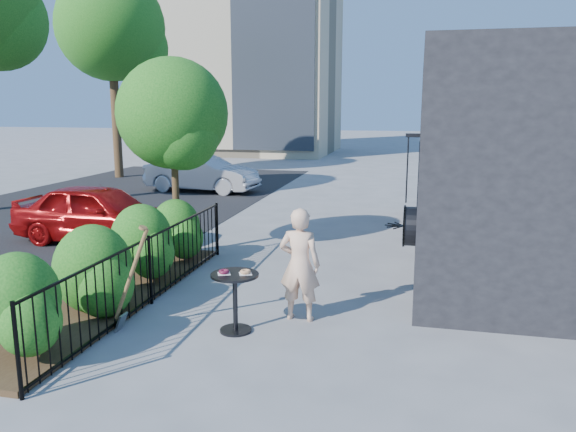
% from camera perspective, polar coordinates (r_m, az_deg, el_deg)
% --- Properties ---
extents(ground, '(120.00, 120.00, 0.00)m').
position_cam_1_polar(ground, '(8.63, -4.60, -9.65)').
color(ground, gray).
rests_on(ground, ground).
extents(shop_building, '(6.22, 9.00, 4.00)m').
position_cam_1_polar(shop_building, '(12.58, 27.02, 5.15)').
color(shop_building, black).
rests_on(shop_building, ground).
extents(fence, '(0.05, 6.05, 1.10)m').
position_cam_1_polar(fence, '(9.00, -13.83, -5.29)').
color(fence, black).
rests_on(fence, ground).
extents(planting_bed, '(1.30, 6.00, 0.08)m').
position_cam_1_polar(planting_bed, '(9.49, -17.50, -7.93)').
color(planting_bed, '#382616').
rests_on(planting_bed, ground).
extents(shrubs, '(1.10, 5.60, 1.24)m').
position_cam_1_polar(shrubs, '(9.33, -16.90, -3.98)').
color(shrubs, '#145814').
rests_on(shrubs, ground).
extents(patio_tree, '(2.20, 2.20, 3.94)m').
position_cam_1_polar(patio_tree, '(11.45, -11.41, 9.49)').
color(patio_tree, '#3F2B19').
rests_on(patio_tree, ground).
extents(street_tree_far, '(4.40, 4.40, 8.28)m').
position_cam_1_polar(street_tree_far, '(25.10, -17.46, 17.29)').
color(street_tree_far, '#3F2B19').
rests_on(street_tree_far, ground).
extents(cafe_table, '(0.66, 0.66, 0.88)m').
position_cam_1_polar(cafe_table, '(7.74, -5.40, -7.66)').
color(cafe_table, black).
rests_on(cafe_table, ground).
extents(woman, '(0.62, 0.42, 1.65)m').
position_cam_1_polar(woman, '(8.06, 1.19, -4.94)').
color(woman, beige).
rests_on(woman, ground).
extents(shovel, '(0.58, 0.20, 1.54)m').
position_cam_1_polar(shovel, '(7.95, -15.84, -6.74)').
color(shovel, brown).
rests_on(shovel, ground).
extents(car_red, '(3.97, 1.73, 1.33)m').
position_cam_1_polar(car_red, '(13.32, -18.59, 0.26)').
color(car_red, '#9D0D0D').
rests_on(car_red, ground).
extents(car_silver, '(4.16, 1.82, 1.33)m').
position_cam_1_polar(car_silver, '(20.28, -8.74, 4.32)').
color(car_silver, '#A5A5AA').
rests_on(car_silver, ground).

